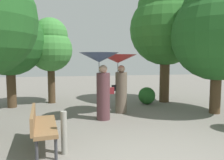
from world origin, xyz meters
TOP-DOWN VIEW (x-y plane):
  - person_left at (-0.44, 3.23)m, footprint 1.19×1.19m
  - person_right at (0.29, 3.98)m, footprint 1.29×1.29m
  - park_bench at (-1.98, 1.33)m, footprint 0.66×1.55m
  - tree_near_right at (3.51, 3.28)m, footprint 3.06×3.06m
  - tree_mid_left at (-2.13, 6.16)m, footprint 1.79×1.79m
  - tree_mid_right at (2.64, 5.49)m, footprint 3.01×3.01m
  - tree_far_back at (-3.56, 5.56)m, footprint 2.60×2.60m
  - bush_path_right at (1.73, 5.17)m, footprint 0.70×0.70m
  - path_marker_post at (-1.50, 0.93)m, footprint 0.12×0.12m

SIDE VIEW (x-z plane):
  - bush_path_right at x=1.73m, z-range 0.00..0.70m
  - path_marker_post at x=-1.50m, z-range 0.00..0.86m
  - park_bench at x=-1.98m, z-range 0.10..0.93m
  - person_left at x=-0.44m, z-range 0.44..2.49m
  - person_right at x=0.29m, z-range 0.49..2.50m
  - tree_mid_left at x=-2.13m, z-range 0.63..4.17m
  - tree_far_back at x=-3.56m, z-range 0.62..4.86m
  - tree_near_right at x=3.51m, z-range 0.59..5.20m
  - tree_mid_right at x=2.64m, z-range 0.79..5.91m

